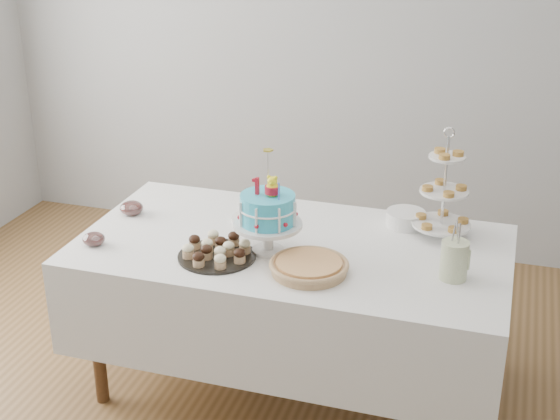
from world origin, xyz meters
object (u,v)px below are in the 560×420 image
(jam_bowl_b, at_px, (132,208))
(table, at_px, (292,288))
(tiered_stand, at_px, (444,192))
(utensil_pitcher, at_px, (454,259))
(pastry_plate, at_px, (257,217))
(birthday_cake, at_px, (268,226))
(pie, at_px, (309,266))
(plate_stack, at_px, (406,219))
(jam_bowl_a, at_px, (94,239))
(cupcake_tray, at_px, (217,249))

(jam_bowl_b, bearing_deg, table, -5.81)
(tiered_stand, relative_size, utensil_pitcher, 2.06)
(tiered_stand, relative_size, jam_bowl_b, 4.59)
(table, xyz_separation_m, pastry_plate, (-0.23, 0.20, 0.24))
(pastry_plate, bearing_deg, utensil_pitcher, -18.53)
(birthday_cake, bearing_deg, jam_bowl_b, 169.52)
(tiered_stand, bearing_deg, pie, -131.97)
(birthday_cake, height_order, utensil_pitcher, birthday_cake)
(table, bearing_deg, tiered_stand, 24.45)
(birthday_cake, bearing_deg, table, 60.68)
(tiered_stand, xyz_separation_m, plate_stack, (-0.17, 0.06, -0.18))
(birthday_cake, xyz_separation_m, plate_stack, (0.53, 0.46, -0.09))
(birthday_cake, bearing_deg, pastry_plate, 120.78)
(table, distance_m, birthday_cake, 0.38)
(plate_stack, height_order, pastry_plate, plate_stack)
(pastry_plate, height_order, jam_bowl_a, jam_bowl_a)
(plate_stack, height_order, jam_bowl_a, plate_stack)
(plate_stack, xyz_separation_m, jam_bowl_a, (-1.29, -0.62, -0.01))
(table, height_order, cupcake_tray, cupcake_tray)
(cupcake_tray, bearing_deg, plate_stack, 38.53)
(table, height_order, plate_stack, plate_stack)
(birthday_cake, relative_size, pastry_plate, 1.86)
(table, bearing_deg, pastry_plate, 139.23)
(tiered_stand, xyz_separation_m, utensil_pitcher, (0.10, -0.40, -0.13))
(pie, xyz_separation_m, pastry_plate, (-0.38, 0.45, -0.01))
(jam_bowl_a, distance_m, utensil_pitcher, 1.57)
(cupcake_tray, xyz_separation_m, plate_stack, (0.72, 0.58, -0.00))
(cupcake_tray, bearing_deg, jam_bowl_a, -175.24)
(pastry_plate, distance_m, jam_bowl_a, 0.77)
(pie, distance_m, pastry_plate, 0.59)
(cupcake_tray, relative_size, pie, 1.02)
(tiered_stand, distance_m, pastry_plate, 0.89)
(cupcake_tray, distance_m, pastry_plate, 0.43)
(table, xyz_separation_m, jam_bowl_b, (-0.84, 0.09, 0.26))
(plate_stack, bearing_deg, table, -142.51)
(birthday_cake, xyz_separation_m, tiered_stand, (0.70, 0.40, 0.09))
(pie, bearing_deg, table, 120.71)
(table, bearing_deg, jam_bowl_b, 174.19)
(pie, xyz_separation_m, jam_bowl_a, (-0.99, -0.03, -0.00))
(cupcake_tray, height_order, plate_stack, cupcake_tray)
(birthday_cake, distance_m, tiered_stand, 0.81)
(table, distance_m, pie, 0.39)
(pie, height_order, plate_stack, plate_stack)
(cupcake_tray, distance_m, utensil_pitcher, 1.00)
(birthday_cake, distance_m, jam_bowl_b, 0.80)
(plate_stack, bearing_deg, jam_bowl_a, -154.24)
(table, xyz_separation_m, plate_stack, (0.45, 0.35, 0.26))
(table, bearing_deg, birthday_cake, -123.49)
(table, xyz_separation_m, tiered_stand, (0.62, 0.28, 0.44))
(birthday_cake, xyz_separation_m, jam_bowl_b, (-0.76, 0.20, -0.09))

